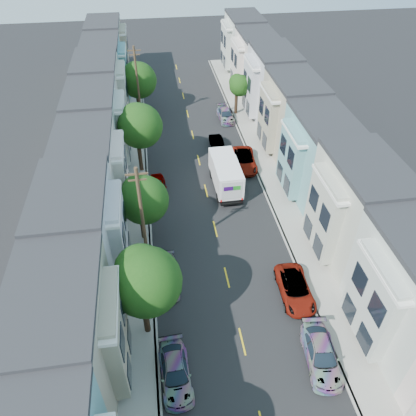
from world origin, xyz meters
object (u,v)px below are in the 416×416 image
Objects in this scene: parked_right_d at (225,115)px; utility_pole_near at (143,222)px; tree_b at (145,282)px; utility_pole_far at (138,87)px; tree_d at (139,126)px; parked_left_c at (167,277)px; fedex_truck at (226,173)px; lead_sedan at (217,144)px; tree_e at (138,80)px; parked_left_b at (175,373)px; parked_right_b at (295,289)px; parked_right_a at (321,355)px; parked_left_d at (159,187)px; tree_c at (143,200)px; tree_far_r at (239,86)px; parked_right_c at (244,160)px.

utility_pole_near is at bearing -115.21° from parked_right_d.
tree_b is 6.14m from utility_pole_near.
tree_d is at bearing -90.01° from utility_pole_far.
parked_left_c and parked_right_d have the same top height.
fedex_truck is 1.69× the size of lead_sedan.
tree_e is 1.56× the size of parked_left_b.
parked_left_b is (1.40, -24.84, -4.79)m from tree_d.
utility_pole_far is (0.00, 26.00, 0.00)m from utility_pole_near.
parked_right_b is (11.20, -30.53, -4.45)m from utility_pole_far.
parked_right_a is at bearing -91.56° from parked_right_d.
parked_left_d reaches higher than lead_sedan.
fedex_truck is (8.40, 6.55, -2.55)m from tree_c.
tree_far_r is at bearing 61.67° from lead_sedan.
parked_right_d is at bearing 78.99° from fedex_truck.
tree_c is 17.27m from lead_sedan.
parked_right_b is (11.20, -19.36, -4.78)m from tree_d.
lead_sedan is at bearing 64.01° from utility_pole_near.
parked_right_d is at bearing 70.90° from parked_left_c.
tree_e is (0.00, 13.95, -0.64)m from tree_d.
parked_right_a is (11.20, -10.22, -4.42)m from utility_pole_near.
utility_pole_near and utility_pole_far have the same top height.
parked_left_c is at bearing 166.69° from parked_right_b.
tree_b is 1.16× the size of fedex_truck.
parked_right_b is at bearing -93.62° from tree_far_r.
parked_left_b is at bearing -70.12° from tree_b.
tree_d reaches higher than tree_b.
fedex_truck reaches higher than parked_left_d.
tree_d is 17.36m from parked_left_c.
parked_left_d is at bearing 125.39° from parked_right_b.
parked_left_d is (-7.00, 0.17, -1.09)m from fedex_truck.
tree_e is at bearing 90.04° from utility_pole_far.
parked_left_d is 0.84× the size of parked_right_b.
parked_right_b is at bearing -69.86° from utility_pole_far.
parked_left_c is (0.00, 8.22, -0.02)m from parked_left_b.
tree_d is at bearing 90.01° from utility_pole_near.
parked_left_d is at bearing -84.84° from utility_pole_far.
lead_sedan is 0.92× the size of parked_left_d.
parked_right_a is 24.22m from parked_right_c.
tree_b is 1.41× the size of tree_far_r.
parked_right_d is (11.20, 21.80, -3.66)m from tree_c.
utility_pole_far is at bearing 112.43° from parked_right_b.
utility_pole_far is 28.19m from parked_left_c.
fedex_truck is (8.40, 10.32, -3.37)m from utility_pole_near.
parked_right_d is at bearing 70.23° from lead_sedan.
fedex_truck is at bearing 102.97° from parked_right_b.
parked_left_d is (1.40, -15.50, -4.46)m from utility_pole_far.
tree_d is at bearing 103.75° from parked_left_d.
fedex_truck is at bearing 62.97° from tree_b.
utility_pole_far reaches higher than parked_right_c.
parked_right_d is at bearing -2.17° from utility_pole_far.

